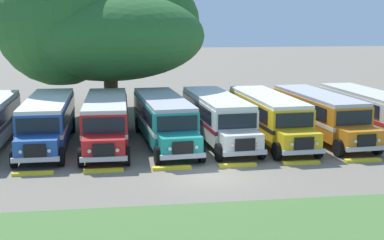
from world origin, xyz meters
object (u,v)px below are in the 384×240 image
(parked_bus_slot_4, at_px, (217,116))
(broad_shade_tree, at_px, (101,29))
(parked_bus_slot_3, at_px, (164,118))
(parked_bus_slot_5, at_px, (268,115))
(parked_bus_slot_7, at_px, (368,110))
(parked_bus_slot_6, at_px, (319,113))
(parked_bus_slot_1, at_px, (48,119))
(parked_bus_slot_2, at_px, (106,119))

(parked_bus_slot_4, xyz_separation_m, broad_shade_tree, (-7.28, 9.63, 5.22))
(parked_bus_slot_3, xyz_separation_m, parked_bus_slot_5, (6.66, 0.00, 0.00))
(parked_bus_slot_5, distance_m, parked_bus_slot_7, 7.09)
(parked_bus_slot_4, xyz_separation_m, parked_bus_slot_5, (3.26, -0.20, 0.00))
(parked_bus_slot_5, distance_m, broad_shade_tree, 15.32)
(parked_bus_slot_6, bearing_deg, broad_shade_tree, -129.18)
(parked_bus_slot_3, height_order, parked_bus_slot_6, same)
(parked_bus_slot_5, height_order, parked_bus_slot_7, same)
(broad_shade_tree, bearing_deg, parked_bus_slot_3, -68.50)
(parked_bus_slot_1, xyz_separation_m, parked_bus_slot_6, (17.14, -0.22, 0.00))
(parked_bus_slot_7, bearing_deg, parked_bus_slot_2, -91.34)
(parked_bus_slot_4, height_order, parked_bus_slot_6, same)
(parked_bus_slot_4, bearing_deg, parked_bus_slot_3, -90.60)
(parked_bus_slot_1, bearing_deg, broad_shade_tree, 161.17)
(parked_bus_slot_4, xyz_separation_m, parked_bus_slot_7, (10.31, 0.49, 0.00))
(parked_bus_slot_2, relative_size, parked_bus_slot_7, 0.99)
(parked_bus_slot_2, xyz_separation_m, parked_bus_slot_6, (13.63, 0.14, 0.00))
(parked_bus_slot_2, xyz_separation_m, parked_bus_slot_3, (3.50, -0.07, 0.00))
(broad_shade_tree, bearing_deg, parked_bus_slot_6, -34.50)
(parked_bus_slot_4, relative_size, broad_shade_tree, 0.70)
(parked_bus_slot_5, xyz_separation_m, parked_bus_slot_6, (3.47, 0.21, 0.00))
(parked_bus_slot_7, relative_size, broad_shade_tree, 0.70)
(parked_bus_slot_2, bearing_deg, parked_bus_slot_7, 92.66)
(parked_bus_slot_2, relative_size, parked_bus_slot_6, 0.99)
(parked_bus_slot_7, distance_m, broad_shade_tree, 20.49)
(parked_bus_slot_4, relative_size, parked_bus_slot_6, 1.00)
(parked_bus_slot_6, xyz_separation_m, parked_bus_slot_7, (3.58, 0.49, 0.00))
(parked_bus_slot_5, bearing_deg, broad_shade_tree, -136.08)
(parked_bus_slot_1, bearing_deg, parked_bus_slot_3, 86.08)
(parked_bus_slot_4, distance_m, parked_bus_slot_6, 6.73)
(parked_bus_slot_3, relative_size, parked_bus_slot_6, 1.00)
(parked_bus_slot_3, distance_m, parked_bus_slot_7, 13.73)
(parked_bus_slot_4, bearing_deg, parked_bus_slot_7, 88.72)
(parked_bus_slot_2, height_order, broad_shade_tree, broad_shade_tree)
(parked_bus_slot_1, bearing_deg, parked_bus_slot_7, 90.35)
(parked_bus_slot_2, height_order, parked_bus_slot_4, same)
(parked_bus_slot_3, xyz_separation_m, parked_bus_slot_7, (13.71, 0.70, 0.00))
(parked_bus_slot_2, xyz_separation_m, parked_bus_slot_4, (6.91, 0.14, 0.00))
(parked_bus_slot_2, bearing_deg, parked_bus_slot_1, -95.44)
(parked_bus_slot_2, distance_m, parked_bus_slot_5, 10.17)
(parked_bus_slot_3, bearing_deg, parked_bus_slot_4, 88.60)
(broad_shade_tree, bearing_deg, parked_bus_slot_7, -27.45)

